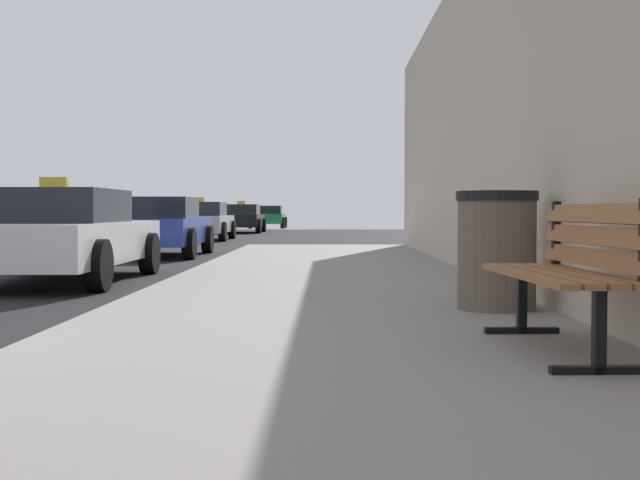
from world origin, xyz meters
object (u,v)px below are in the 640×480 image
Objects in this scene: car_black at (242,218)px; car_green at (268,217)px; trash_bin at (497,250)px; car_white at (59,235)px; car_blue at (158,226)px; car_silver at (200,221)px; bench at (571,264)px.

car_black is 1.08× the size of car_green.
car_green reaches higher than trash_bin.
trash_bin is 31.28m from car_black.
car_white is 36.18m from car_green.
car_blue is at bearing -90.51° from car_green.
car_green is (0.49, 9.74, -0.00)m from car_black.
car_white is 1.07× the size of car_green.
car_white and car_black have the same top height.
car_silver reaches higher than car_green.
car_black reaches higher than bench.
bench is 0.42× the size of car_blue.
car_blue is 0.88× the size of car_black.
trash_bin is at bearing -83.25° from car_green.
car_white reaches higher than car_green.
car_blue is at bearing -86.43° from car_silver.
car_white is at bearing 139.20° from trash_bin.
car_blue is 0.95× the size of car_green.
car_green is at bearing 87.41° from car_silver.
car_silver is 9.86m from car_black.
trash_bin is 21.74m from car_silver.
car_silver is (-0.62, 9.96, 0.00)m from car_blue.
car_white is 0.99× the size of car_black.
car_black is at bearing 90.67° from car_blue.
car_black is at bearing -92.91° from car_green.
car_white is (-5.09, 4.40, -0.00)m from trash_bin.
car_silver is (-5.69, 20.98, -0.00)m from trash_bin.
car_black is (-0.23, 19.81, 0.00)m from car_blue.
car_blue is at bearing 89.79° from car_white.
car_green is (0.26, 29.56, 0.00)m from car_blue.
car_blue reaches higher than trash_bin.
car_white is at bearing 125.48° from bench.
car_silver is at bearing 92.06° from car_white.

